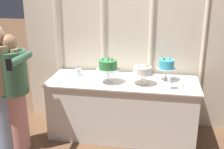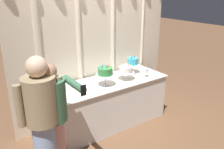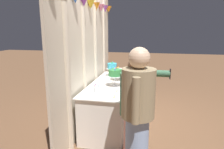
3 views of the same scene
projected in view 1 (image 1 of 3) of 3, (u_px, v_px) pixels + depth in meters
The scene contains 14 objects.
ground_plane at pixel (121, 137), 3.79m from camera, with size 24.00×24.00×0.00m, color brown.
draped_curtain at pixel (124, 34), 3.88m from camera, with size 3.01×0.16×2.51m.
cake_table at pixel (122, 108), 3.76m from camera, with size 1.95×0.73×0.78m.
cake_display_leftmost at pixel (108, 65), 3.51m from camera, with size 0.30×0.30×0.34m.
cake_display_center at pixel (142, 72), 3.49m from camera, with size 0.30×0.30×0.25m.
cake_display_rightmost at pixel (166, 65), 3.59m from camera, with size 0.24×0.24×0.32m.
wine_glass at pixel (171, 80), 3.32m from camera, with size 0.08×0.08×0.16m.
flower_vase at pixel (78, 71), 3.83m from camera, with size 0.08×0.10×0.16m.
tealight_far_left at pixel (59, 82), 3.57m from camera, with size 0.05×0.05×0.03m.
tealight_near_left at pixel (82, 83), 3.54m from camera, with size 0.04×0.04×0.04m.
tealight_near_right at pixel (159, 84), 3.48m from camera, with size 0.05×0.05×0.03m.
tealight_far_right at pixel (182, 86), 3.43m from camera, with size 0.04×0.04×0.04m.
guest_man_pink_jacket at pixel (0, 86), 3.29m from camera, with size 0.54×0.38×1.57m.
guest_man_dark_suit at pixel (14, 90), 3.33m from camera, with size 0.52×0.62×1.45m.
Camera 1 is at (0.45, -3.31, 2.00)m, focal length 44.78 mm.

